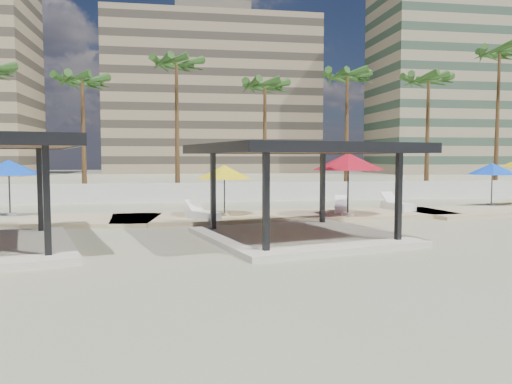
{
  "coord_description": "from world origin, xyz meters",
  "views": [
    {
      "loc": [
        -3.3,
        -15.71,
        2.83
      ],
      "look_at": [
        0.06,
        4.44,
        1.4
      ],
      "focal_mm": 35.0,
      "sensor_mm": 36.0,
      "label": 1
    }
  ],
  "objects_px": {
    "umbrella_c": "(348,162)",
    "lounger_c": "(397,205)",
    "pavilion_central": "(299,183)",
    "lounger_b": "(341,208)",
    "lounger_a": "(202,214)"
  },
  "relations": [
    {
      "from": "umbrella_c",
      "to": "lounger_c",
      "type": "bearing_deg",
      "value": 32.1
    },
    {
      "from": "umbrella_c",
      "to": "pavilion_central",
      "type": "bearing_deg",
      "value": -125.71
    },
    {
      "from": "pavilion_central",
      "to": "lounger_b",
      "type": "xyz_separation_m",
      "value": [
        3.77,
        6.48,
        -1.59
      ]
    },
    {
      "from": "lounger_a",
      "to": "umbrella_c",
      "type": "bearing_deg",
      "value": -119.02
    },
    {
      "from": "lounger_c",
      "to": "lounger_a",
      "type": "bearing_deg",
      "value": 93.78
    },
    {
      "from": "pavilion_central",
      "to": "lounger_b",
      "type": "distance_m",
      "value": 7.67
    },
    {
      "from": "umbrella_c",
      "to": "lounger_a",
      "type": "relative_size",
      "value": 1.97
    },
    {
      "from": "umbrella_c",
      "to": "lounger_c",
      "type": "distance_m",
      "value": 4.61
    },
    {
      "from": "pavilion_central",
      "to": "lounger_b",
      "type": "relative_size",
      "value": 3.77
    },
    {
      "from": "pavilion_central",
      "to": "lounger_b",
      "type": "bearing_deg",
      "value": 45.73
    },
    {
      "from": "umbrella_c",
      "to": "lounger_a",
      "type": "bearing_deg",
      "value": 179.65
    },
    {
      "from": "pavilion_central",
      "to": "umbrella_c",
      "type": "distance_m",
      "value": 6.09
    },
    {
      "from": "lounger_a",
      "to": "lounger_b",
      "type": "height_order",
      "value": "lounger_a"
    },
    {
      "from": "pavilion_central",
      "to": "umbrella_c",
      "type": "xyz_separation_m",
      "value": [
        3.53,
        4.91,
        0.67
      ]
    },
    {
      "from": "lounger_b",
      "to": "lounger_c",
      "type": "height_order",
      "value": "lounger_c"
    }
  ]
}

